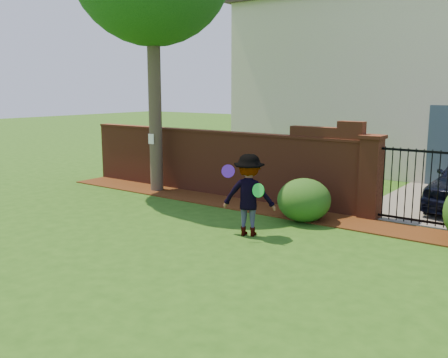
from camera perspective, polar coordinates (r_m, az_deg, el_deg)
The scene contains 11 objects.
ground at distance 9.56m, azimuth -6.29°, elevation -7.29°, with size 80.00×80.00×0.01m, color #244E13.
mulch_bed at distance 12.64m, azimuth 0.80°, elevation -2.76°, with size 11.10×1.08×0.03m, color #3C1D0A.
brick_wall at distance 13.61m, azimuth -1.20°, elevation 2.09°, with size 8.70×0.31×2.16m.
pillar_left at distance 11.50m, azimuth 16.51°, elevation 0.27°, with size 0.50×0.50×1.88m.
iron_gate at distance 11.20m, azimuth 21.76°, elevation -0.83°, with size 1.78×0.03×1.60m.
house at distance 19.38m, azimuth 21.18°, elevation 10.49°, with size 12.40×6.40×6.30m.
paper_notice at distance 13.99m, azimuth -8.38°, elevation 4.57°, with size 0.20×0.01×0.28m, color white.
shrub_left at distance 10.99m, azimuth 9.18°, elevation -2.41°, with size 1.17×1.17×0.96m, color #154815.
man at distance 9.77m, azimuth 2.82°, elevation -1.88°, with size 1.05×0.61×1.63m, color gray.
frisbee_purple at distance 9.52m, azimuth 0.48°, elevation 0.91°, with size 0.26×0.26×0.02m, color #6321CF.
frisbee_green at distance 9.43m, azimuth 3.96°, elevation -1.31°, with size 0.27×0.27×0.03m, color green.
Camera 1 is at (6.21, -6.67, 2.88)m, focal length 39.81 mm.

